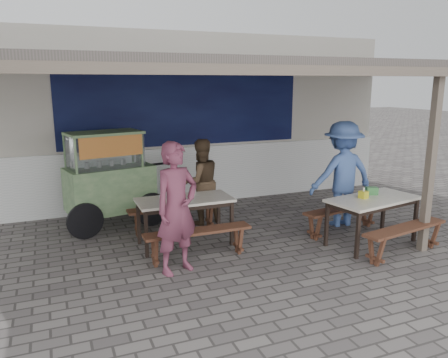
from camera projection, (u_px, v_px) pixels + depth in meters
The scene contains 17 objects.
ground at pixel (258, 251), 6.64m from camera, with size 60.00×60.00×0.00m, color slate.
back_wall at pixel (186, 119), 9.50m from camera, with size 9.00×1.28×3.50m.
warung_roof at pixel (236, 69), 6.87m from camera, with size 9.00×4.21×2.81m.
table_left at pixel (185, 203), 6.77m from camera, with size 1.47×0.71×0.75m.
bench_left_street at pixel (198, 237), 6.26m from camera, with size 1.57×0.29×0.45m.
bench_left_wall at pixel (174, 213), 7.43m from camera, with size 1.57×0.29×0.45m.
table_right at pixel (373, 203), 6.82m from camera, with size 1.58×0.98×0.75m.
bench_right_street at pixel (405, 234), 6.39m from camera, with size 1.60×0.56×0.45m.
bench_right_wall at pixel (343, 213), 7.38m from camera, with size 1.60×0.56×0.45m.
vendor_cart at pixel (109, 176), 7.60m from camera, with size 2.00×1.14×1.69m.
patron_street_side at pixel (177, 208), 5.75m from camera, with size 0.65×0.43×1.78m, color brown.
patron_wall_side at pixel (201, 182), 7.81m from camera, with size 0.75×0.58×1.54m, color brown.
patron_right_table at pixel (342, 174), 7.69m from camera, with size 1.20×0.69×1.86m, color #4C6DB5.
tissue_box at pixel (363, 195), 6.77m from camera, with size 0.11×0.11×0.11m, color gold.
donation_box at pixel (372, 191), 7.00m from camera, with size 0.18×0.12×0.12m, color #387E3D.
condiment_jar at pixel (193, 191), 7.04m from camera, with size 0.08×0.08×0.09m, color beige.
condiment_bowl at pixel (164, 197), 6.76m from camera, with size 0.17×0.17×0.04m, color silver.
Camera 1 is at (-2.82, -5.59, 2.52)m, focal length 35.00 mm.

